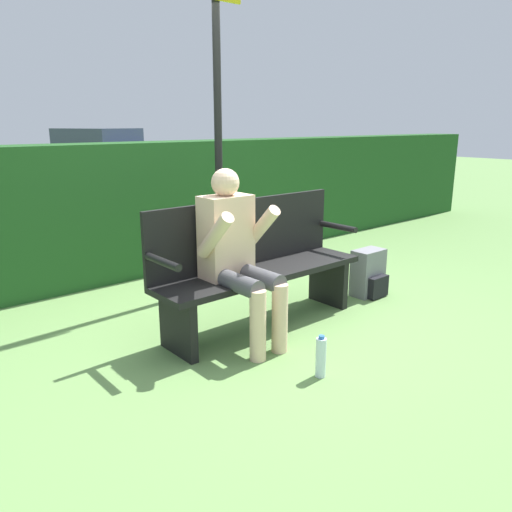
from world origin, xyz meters
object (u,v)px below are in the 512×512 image
Objects in this scene: park_bench at (256,263)px; signpost at (218,106)px; backpack at (369,274)px; parked_car at (99,155)px; person_seated at (236,250)px; water_bottle at (321,357)px.

park_bench is 0.61× the size of signpost.
parked_car is (2.27, 10.97, 0.46)m from backpack.
person_seated reaches higher than backpack.
person_seated is at bearing 93.69° from water_bottle.
park_bench is at bearing 172.09° from backpack.
backpack is (1.51, -0.03, -0.47)m from person_seated.
park_bench is 1.02m from water_bottle.
signpost reaches higher than park_bench.
water_bottle is 0.06× the size of parked_car.
backpack is at bearing 27.05° from water_bottle.
person_seated reaches higher than water_bottle.
backpack is 0.10× the size of parked_car.
person_seated is 1.58m from signpost.
signpost reaches higher than water_bottle.
person_seated is 4.49× the size of water_bottle.
signpost is at bearing 69.81° from park_bench.
signpost is (0.64, 1.04, 1.00)m from person_seated.
parked_car reaches higher than backpack.
water_bottle is at bearing -105.67° from park_bench.
parked_car reaches higher than person_seated.
person_seated is at bearing 179.05° from backpack.
park_bench is at bearing 74.33° from water_bottle.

